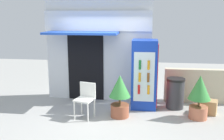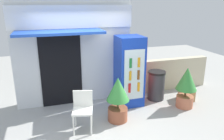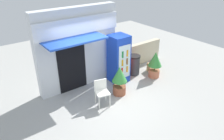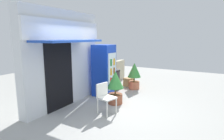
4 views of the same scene
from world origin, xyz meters
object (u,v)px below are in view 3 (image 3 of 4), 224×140
Objects in this scene: trash_bin at (134,65)px; cardboard_box at (153,67)px; drink_cooler at (119,59)px; potted_plant_curbside at (155,63)px; plastic_chair at (102,90)px; potted_plant_near_shop at (120,79)px.

trash_bin reaches higher than cardboard_box.
drink_cooler is 1.53m from potted_plant_curbside.
potted_plant_near_shop is at bearing 7.87° from plastic_chair.
potted_plant_curbside is at bearing 5.18° from plastic_chair.
potted_plant_curbside is 0.68m from cardboard_box.
potted_plant_near_shop is 1.28× the size of trash_bin.
plastic_chair is (-1.43, -0.90, -0.42)m from drink_cooler.
trash_bin is at bearing 3.03° from drink_cooler.
potted_plant_near_shop is 2.60× the size of cardboard_box.
potted_plant_curbside is (1.35, -0.64, -0.30)m from drink_cooler.
potted_plant_near_shop reaches higher than cardboard_box.
potted_plant_curbside reaches higher than trash_bin.
potted_plant_curbside is 2.66× the size of cardboard_box.
plastic_chair is 0.81× the size of potted_plant_near_shop.
potted_plant_near_shop is at bearing -150.22° from trash_bin.
potted_plant_near_shop is 2.37m from cardboard_box.
drink_cooler is at bearing 52.84° from potted_plant_near_shop.
potted_plant_curbside is (1.94, 0.14, 0.03)m from potted_plant_near_shop.
drink_cooler reaches higher than plastic_chair.
potted_plant_curbside reaches higher than cardboard_box.
potted_plant_curbside is at bearing -54.16° from trash_bin.
drink_cooler is 4.55× the size of cardboard_box.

